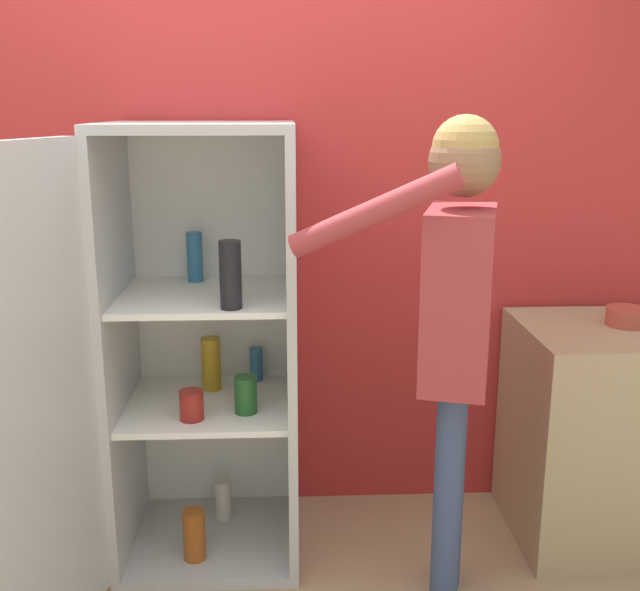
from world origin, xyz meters
TOP-DOWN VIEW (x-y plane):
  - wall_back at (0.00, 0.98)m, footprint 7.00×0.06m
  - refrigerator at (-0.29, 0.50)m, footprint 0.94×1.33m
  - person at (0.70, 0.21)m, footprint 0.73×0.49m
  - counter at (1.45, 0.61)m, footprint 0.76×0.65m
  - bowl at (1.49, 0.63)m, footprint 0.16×0.16m

SIDE VIEW (x-z plane):
  - counter at x=1.45m, z-range 0.00..0.90m
  - refrigerator at x=-0.29m, z-range -0.01..1.69m
  - bowl at x=1.49m, z-range 0.90..0.98m
  - person at x=0.70m, z-range 0.27..2.00m
  - wall_back at x=0.00m, z-range 0.00..2.55m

